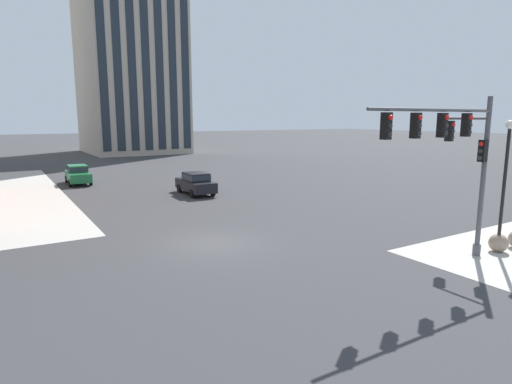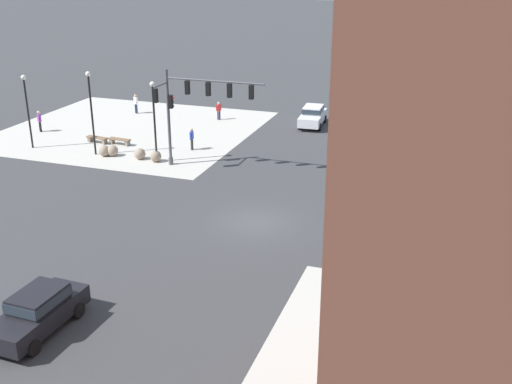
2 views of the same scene
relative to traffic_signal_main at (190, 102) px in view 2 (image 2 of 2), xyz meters
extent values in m
plane|color=#38383A|center=(-7.05, 7.26, -4.58)|extent=(320.00, 320.00, 0.00)
cube|color=#B7B2A8|center=(8.95, -7.24, -4.58)|extent=(20.00, 19.00, 0.02)
cylinder|color=#4C4C51|center=(1.73, -0.16, -4.33)|extent=(0.32, 0.32, 0.50)
cylinder|color=#4C4C51|center=(1.73, -0.16, -1.25)|extent=(0.20, 0.20, 6.65)
cylinder|color=#4C4C51|center=(-1.70, -0.16, 1.50)|extent=(6.86, 0.12, 0.12)
cylinder|color=#4C4C51|center=(1.73, 0.74, 1.20)|extent=(0.11, 1.80, 0.11)
cube|color=black|center=(0.24, -0.16, 0.95)|extent=(0.28, 0.28, 0.90)
sphere|color=red|center=(0.24, -0.32, 1.23)|extent=(0.18, 0.18, 0.18)
sphere|color=#282828|center=(0.24, -0.32, 0.95)|extent=(0.18, 0.18, 0.18)
sphere|color=#282828|center=(0.24, -0.32, 0.67)|extent=(0.18, 0.18, 0.18)
cube|color=black|center=(-1.25, -0.16, 0.95)|extent=(0.28, 0.28, 0.90)
sphere|color=red|center=(-1.25, -0.32, 1.23)|extent=(0.18, 0.18, 0.18)
sphere|color=#282828|center=(-1.25, -0.32, 0.95)|extent=(0.18, 0.18, 0.18)
sphere|color=#282828|center=(-1.25, -0.32, 0.67)|extent=(0.18, 0.18, 0.18)
cube|color=black|center=(-2.74, -0.16, 0.95)|extent=(0.28, 0.28, 0.90)
sphere|color=red|center=(-2.74, -0.32, 1.23)|extent=(0.18, 0.18, 0.18)
sphere|color=#282828|center=(-2.74, -0.32, 0.95)|extent=(0.18, 0.18, 0.18)
sphere|color=#282828|center=(-2.74, -0.32, 0.67)|extent=(0.18, 0.18, 0.18)
cube|color=black|center=(-4.23, -0.16, 0.95)|extent=(0.28, 0.28, 0.90)
sphere|color=red|center=(-4.23, -0.32, 1.23)|extent=(0.18, 0.18, 0.18)
sphere|color=#282828|center=(-4.23, -0.32, 0.95)|extent=(0.18, 0.18, 0.18)
sphere|color=#282828|center=(-4.23, -0.32, 0.67)|extent=(0.18, 0.18, 0.18)
cube|color=black|center=(1.53, -0.16, -0.10)|extent=(0.28, 0.28, 0.90)
sphere|color=red|center=(1.37, -0.16, 0.18)|extent=(0.18, 0.18, 0.18)
sphere|color=#282828|center=(1.37, -0.16, -0.10)|extent=(0.18, 0.18, 0.18)
sphere|color=#282828|center=(1.37, -0.16, -0.38)|extent=(0.18, 0.18, 0.18)
cube|color=black|center=(1.73, 1.54, 0.65)|extent=(0.28, 0.28, 0.90)
sphere|color=red|center=(1.73, 1.38, 0.93)|extent=(0.18, 0.18, 0.18)
sphere|color=#282828|center=(1.73, 1.38, 0.65)|extent=(0.18, 0.18, 0.18)
sphere|color=#282828|center=(1.73, 1.38, 0.37)|extent=(0.18, 0.18, 0.18)
sphere|color=gray|center=(3.03, -0.37, -4.17)|extent=(0.81, 0.81, 0.81)
sphere|color=gray|center=(4.35, -0.51, -4.17)|extent=(0.81, 0.81, 0.81)
sphere|color=gray|center=(6.59, -0.52, -4.17)|extent=(0.81, 0.81, 0.81)
sphere|color=gray|center=(7.15, -0.32, -4.17)|extent=(0.81, 0.81, 0.81)
cube|color=brown|center=(7.55, -3.13, -4.14)|extent=(1.83, 0.63, 0.10)
cube|color=gray|center=(6.85, -3.08, -4.38)|extent=(0.27, 0.43, 0.39)
cube|color=gray|center=(8.25, -3.19, -4.38)|extent=(0.27, 0.43, 0.39)
cube|color=brown|center=(9.44, -2.99, -4.14)|extent=(1.85, 0.72, 0.10)
cube|color=gray|center=(8.75, -2.90, -4.38)|extent=(0.29, 0.44, 0.39)
cube|color=gray|center=(10.14, -3.09, -4.38)|extent=(0.29, 0.44, 0.39)
cylinder|color=black|center=(15.70, -4.28, -4.14)|extent=(0.13, 0.13, 0.87)
cylinder|color=black|center=(15.54, -4.19, -4.14)|extent=(0.13, 0.13, 0.87)
cube|color=purple|center=(15.62, -4.23, -3.39)|extent=(0.39, 0.34, 0.62)
cylinder|color=purple|center=(15.82, -4.35, -3.36)|extent=(0.09, 0.09, 0.59)
cylinder|color=purple|center=(15.42, -4.12, -3.36)|extent=(0.09, 0.09, 0.59)
sphere|color=beige|center=(15.62, -4.23, -2.94)|extent=(0.24, 0.24, 0.24)
cylinder|color=#232847|center=(3.14, -12.69, -4.18)|extent=(0.13, 0.13, 0.79)
cylinder|color=#232847|center=(3.24, -12.55, -4.18)|extent=(0.13, 0.13, 0.79)
cube|color=red|center=(3.19, -12.62, -3.50)|extent=(0.36, 0.39, 0.56)
cylinder|color=red|center=(3.05, -12.81, -3.47)|extent=(0.09, 0.09, 0.53)
cylinder|color=red|center=(3.32, -12.44, -3.47)|extent=(0.09, 0.09, 0.53)
sphere|color=beige|center=(3.19, -12.62, -3.08)|extent=(0.22, 0.22, 0.22)
cylinder|color=#333333|center=(1.75, -3.67, -4.17)|extent=(0.13, 0.13, 0.82)
cylinder|color=#333333|center=(1.76, -3.85, -4.17)|extent=(0.13, 0.13, 0.82)
cube|color=blue|center=(1.75, -3.76, -3.46)|extent=(0.22, 0.35, 0.58)
cylinder|color=blue|center=(1.74, -3.53, -3.43)|extent=(0.09, 0.09, 0.55)
cylinder|color=blue|center=(1.76, -3.99, -3.43)|extent=(0.09, 0.09, 0.55)
sphere|color=tan|center=(1.75, -3.76, -3.03)|extent=(0.22, 0.22, 0.22)
cylinder|color=#232847|center=(11.28, -12.29, -4.14)|extent=(0.13, 0.13, 0.88)
cylinder|color=#232847|center=(11.11, -12.22, -4.14)|extent=(0.13, 0.13, 0.88)
cube|color=white|center=(11.19, -12.26, -3.39)|extent=(0.39, 0.31, 0.62)
cylinder|color=white|center=(11.41, -12.34, -3.35)|extent=(0.09, 0.09, 0.59)
cylinder|color=white|center=(10.98, -12.17, -3.35)|extent=(0.09, 0.09, 0.59)
sphere|color=tan|center=(11.19, -12.26, -2.92)|extent=(0.24, 0.24, 0.24)
cylinder|color=black|center=(2.95, -0.39, -1.91)|extent=(0.14, 0.14, 5.34)
sphere|color=white|center=(2.95, -0.39, 0.95)|extent=(0.36, 0.36, 0.36)
cylinder|color=black|center=(7.99, -0.46, -1.72)|extent=(0.14, 0.14, 5.72)
sphere|color=white|center=(7.99, -0.46, 1.32)|extent=(0.36, 0.36, 0.36)
cylinder|color=black|center=(13.40, -0.31, -1.99)|extent=(0.14, 0.14, 5.17)
sphere|color=white|center=(13.40, -0.31, 0.77)|extent=(0.36, 0.36, 0.36)
cube|color=silver|center=(-5.12, -13.29, -3.88)|extent=(2.04, 4.50, 0.76)
cube|color=silver|center=(-5.11, -13.44, -3.20)|extent=(1.63, 2.20, 0.60)
cube|color=#232D38|center=(-5.11, -13.44, -3.20)|extent=(1.67, 2.29, 0.40)
cylinder|color=black|center=(-6.04, -11.99, -4.26)|extent=(0.26, 0.65, 0.64)
cylinder|color=black|center=(-4.37, -11.88, -4.26)|extent=(0.26, 0.65, 0.64)
cylinder|color=black|center=(-5.87, -14.71, -4.26)|extent=(0.26, 0.65, 0.64)
cylinder|color=black|center=(-4.20, -14.60, -4.26)|extent=(0.26, 0.65, 0.64)
cube|color=black|center=(-2.43, 19.89, -3.88)|extent=(1.91, 4.46, 0.76)
cube|color=black|center=(-2.43, 19.74, -3.20)|extent=(1.57, 2.16, 0.60)
cube|color=#232D38|center=(-2.43, 19.74, -3.20)|extent=(1.61, 2.25, 0.40)
cylinder|color=black|center=(-3.22, 21.28, -4.26)|extent=(0.24, 0.65, 0.64)
cylinder|color=black|center=(-3.31, 18.56, -4.26)|extent=(0.24, 0.65, 0.64)
cylinder|color=black|center=(-1.64, 18.50, -4.26)|extent=(0.24, 0.65, 0.64)
cube|color=#1E2833|center=(-18.08, 15.22, 1.26)|extent=(1.10, 0.08, 1.50)
cube|color=#1E2833|center=(-18.08, 15.22, 5.16)|extent=(1.10, 0.08, 1.50)
camera|label=1|loc=(-15.44, -10.08, 1.20)|focal=29.89mm
camera|label=2|loc=(-17.21, 36.75, 9.41)|focal=43.53mm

